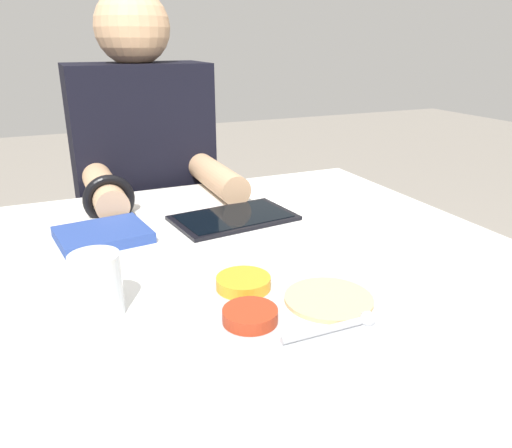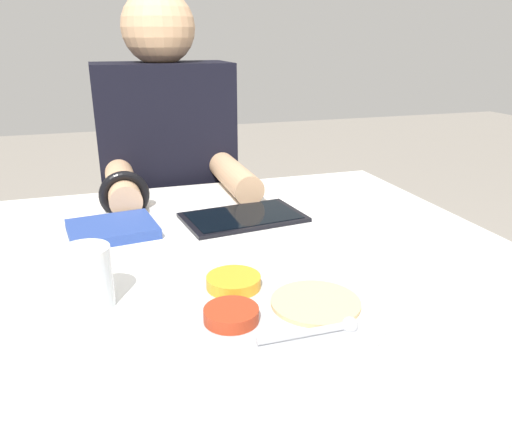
# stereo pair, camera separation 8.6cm
# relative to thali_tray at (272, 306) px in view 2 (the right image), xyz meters

# --- Properties ---
(dining_table) EXTENTS (0.98, 0.90, 0.77)m
(dining_table) POSITION_rel_thali_tray_xyz_m (0.03, 0.22, -0.40)
(dining_table) COLOR silver
(dining_table) RESTS_ON ground_plane
(thali_tray) EXTENTS (0.31, 0.31, 0.03)m
(thali_tray) POSITION_rel_thali_tray_xyz_m (0.00, 0.00, 0.00)
(thali_tray) COLOR #B7BABF
(thali_tray) RESTS_ON dining_table
(red_notebook) EXTENTS (0.18, 0.16, 0.02)m
(red_notebook) POSITION_rel_thali_tray_xyz_m (-0.20, 0.37, 0.00)
(red_notebook) COLOR silver
(red_notebook) RESTS_ON dining_table
(tablet_device) EXTENTS (0.26, 0.18, 0.01)m
(tablet_device) POSITION_rel_thali_tray_xyz_m (0.07, 0.38, -0.00)
(tablet_device) COLOR black
(tablet_device) RESTS_ON dining_table
(person_diner) EXTENTS (0.37, 0.47, 1.26)m
(person_diner) POSITION_rel_thali_tray_xyz_m (-0.03, 0.81, -0.19)
(person_diner) COLOR black
(person_diner) RESTS_ON ground_plane
(drinking_glass) EXTENTS (0.07, 0.07, 0.09)m
(drinking_glass) POSITION_rel_thali_tray_xyz_m (-0.24, 0.09, 0.04)
(drinking_glass) COLOR silver
(drinking_glass) RESTS_ON dining_table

